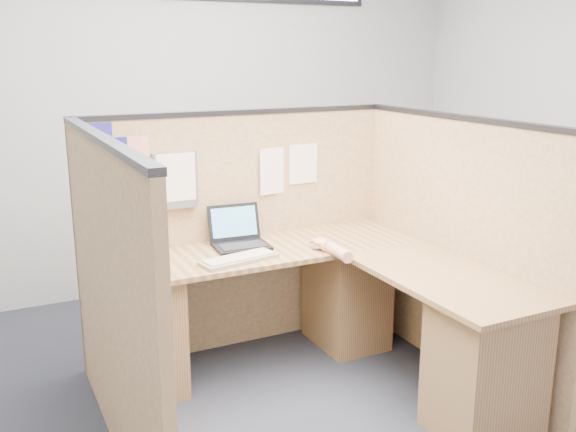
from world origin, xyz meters
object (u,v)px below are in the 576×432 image
l_desk (320,319)px  laptop (238,236)px  keyboard (239,259)px  mouse (320,246)px

l_desk → laptop: size_ratio=5.73×
laptop → keyboard: size_ratio=0.72×
l_desk → mouse: mouse is taller
keyboard → laptop: bearing=58.6°
keyboard → mouse: bearing=-10.3°
l_desk → keyboard: 0.58m
laptop → mouse: 0.51m
laptop → keyboard: laptop is taller
mouse → l_desk: bearing=-118.2°
l_desk → laptop: bearing=118.8°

